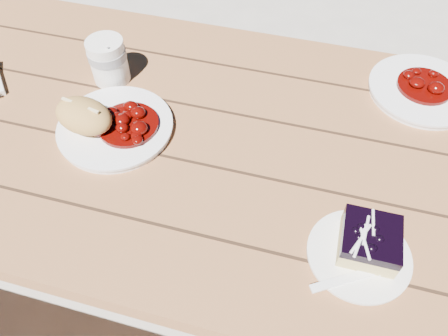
% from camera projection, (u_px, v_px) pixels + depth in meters
% --- Properties ---
extents(ground, '(60.00, 60.00, 0.00)m').
position_uv_depth(ground, '(158.00, 264.00, 1.58)').
color(ground, '#ACA59B').
rests_on(ground, ground).
extents(picnic_table, '(2.00, 1.55, 0.75)m').
position_uv_depth(picnic_table, '(131.00, 162.00, 1.11)').
color(picnic_table, brown).
rests_on(picnic_table, ground).
extents(main_plate, '(0.25, 0.25, 0.02)m').
position_uv_depth(main_plate, '(116.00, 128.00, 0.95)').
color(main_plate, white).
rests_on(main_plate, picnic_table).
extents(goulash_stew, '(0.13, 0.13, 0.04)m').
position_uv_depth(goulash_stew, '(127.00, 119.00, 0.93)').
color(goulash_stew, '#4E0502').
rests_on(goulash_stew, main_plate).
extents(bread_roll, '(0.15, 0.11, 0.07)m').
position_uv_depth(bread_roll, '(84.00, 116.00, 0.92)').
color(bread_roll, '#BC8E48').
rests_on(bread_roll, main_plate).
extents(dessert_plate, '(0.18, 0.18, 0.01)m').
position_uv_depth(dessert_plate, '(359.00, 255.00, 0.77)').
color(dessert_plate, white).
rests_on(dessert_plate, picnic_table).
extents(blueberry_cake, '(0.10, 0.10, 0.06)m').
position_uv_depth(blueberry_cake, '(370.00, 240.00, 0.75)').
color(blueberry_cake, tan).
rests_on(blueberry_cake, dessert_plate).
extents(fork_dessert, '(0.15, 0.11, 0.00)m').
position_uv_depth(fork_dessert, '(345.00, 279.00, 0.73)').
color(fork_dessert, white).
rests_on(fork_dessert, dessert_plate).
extents(coffee_cup, '(0.09, 0.09, 0.11)m').
position_uv_depth(coffee_cup, '(108.00, 61.00, 1.02)').
color(coffee_cup, white).
rests_on(coffee_cup, picnic_table).
extents(second_plate, '(0.25, 0.25, 0.02)m').
position_uv_depth(second_plate, '(422.00, 90.00, 1.03)').
color(second_plate, white).
rests_on(second_plate, picnic_table).
extents(second_stew, '(0.13, 0.13, 0.04)m').
position_uv_depth(second_stew, '(427.00, 81.00, 1.01)').
color(second_stew, '#4E0502').
rests_on(second_stew, second_plate).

